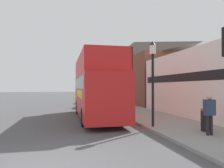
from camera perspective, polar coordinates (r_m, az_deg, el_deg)
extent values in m
plane|color=#4C4C4F|center=(27.16, -14.34, -5.32)|extent=(144.00, 144.00, 0.00)
cube|color=gray|center=(24.92, 0.99, -5.60)|extent=(3.70, 108.00, 0.14)
cube|color=black|center=(15.07, 18.85, 1.69)|extent=(0.12, 12.83, 0.55)
cube|color=brown|center=(33.58, 5.81, 0.46)|extent=(6.00, 23.65, 5.77)
pyramid|color=#473D38|center=(33.98, 5.80, 8.13)|extent=(6.00, 23.65, 3.31)
cube|color=red|center=(15.04, -4.08, -2.92)|extent=(2.63, 9.68, 2.63)
cube|color=yellow|center=(14.56, -3.81, -2.48)|extent=(2.56, 5.35, 0.45)
cube|color=black|center=(15.03, -4.07, 0.19)|extent=(2.64, 8.91, 0.70)
cube|color=red|center=(15.05, -4.07, 2.28)|extent=(2.61, 8.91, 0.10)
cube|color=red|center=(14.98, -8.58, 4.77)|extent=(0.25, 8.86, 1.19)
cube|color=red|center=(15.31, 0.34, 4.64)|extent=(0.25, 8.86, 1.19)
cube|color=red|center=(10.79, -0.79, 6.92)|extent=(2.44, 0.12, 1.19)
cube|color=red|center=(18.81, -5.67, 3.63)|extent=(2.47, 1.40, 1.19)
cylinder|color=black|center=(17.97, -8.90, -6.03)|extent=(0.30, 1.03, 1.03)
cylinder|color=black|center=(18.23, -1.96, -5.97)|extent=(0.30, 1.03, 1.03)
cylinder|color=black|center=(12.24, -7.39, -8.51)|extent=(0.30, 1.03, 1.03)
cylinder|color=black|center=(12.61, 2.71, -8.29)|extent=(0.30, 1.03, 1.03)
cube|color=black|center=(23.30, -5.54, -4.80)|extent=(1.90, 4.58, 0.70)
cube|color=black|center=(23.13, -5.50, -3.39)|extent=(1.62, 2.22, 0.46)
cylinder|color=black|center=(24.64, -7.77, -5.05)|extent=(0.22, 0.65, 0.65)
cylinder|color=black|center=(24.80, -4.00, -5.03)|extent=(0.22, 0.65, 0.65)
cylinder|color=black|center=(21.85, -7.28, -5.60)|extent=(0.22, 0.65, 0.65)
cylinder|color=black|center=(22.03, -3.03, -5.57)|extent=(0.22, 0.65, 0.65)
cylinder|color=#232328|center=(10.10, 23.72, -9.86)|extent=(0.13, 0.13, 0.83)
cylinder|color=#232328|center=(10.20, 24.51, -9.76)|extent=(0.13, 0.13, 0.83)
cube|color=#2D3856|center=(10.06, 24.10, -5.60)|extent=(0.45, 0.25, 0.66)
sphere|color=tan|center=(10.03, 24.08, -3.07)|extent=(0.23, 0.23, 0.23)
cylinder|color=black|center=(11.41, 10.61, -1.58)|extent=(0.13, 0.13, 3.72)
cylinder|color=silver|center=(11.56, 10.58, 8.80)|extent=(0.32, 0.32, 0.45)
cone|color=black|center=(11.63, 10.58, 10.42)|extent=(0.35, 0.35, 0.22)
cylinder|color=black|center=(18.28, 1.60, -0.65)|extent=(0.13, 0.13, 4.13)
cylinder|color=silver|center=(18.42, 1.59, 6.48)|extent=(0.32, 0.32, 0.45)
cone|color=black|center=(18.47, 1.59, 7.51)|extent=(0.35, 0.35, 0.22)
cylinder|color=black|center=(25.37, -2.20, -0.84)|extent=(0.13, 0.13, 3.99)
cylinder|color=silver|center=(25.47, -2.20, 4.16)|extent=(0.32, 0.32, 0.45)
cone|color=black|center=(25.50, -2.20, 4.91)|extent=(0.35, 0.35, 0.22)
cylinder|color=black|center=(10.98, 23.30, -8.65)|extent=(0.44, 0.44, 1.01)
cylinder|color=#B28E1E|center=(10.93, 23.29, -6.24)|extent=(0.48, 0.48, 0.06)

